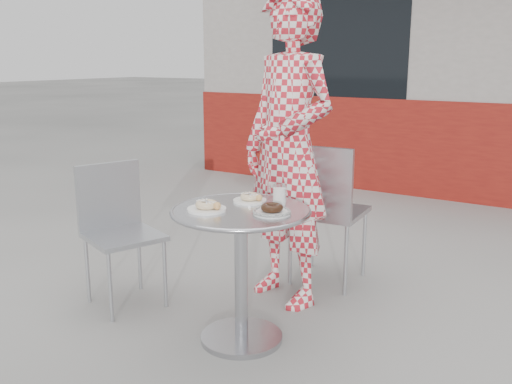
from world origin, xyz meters
The scene contains 10 objects.
ground centered at (0.00, 0.00, 0.00)m, with size 60.00×60.00×0.00m, color #9C9A95.
storefront centered at (0.00, 5.56, 1.49)m, with size 6.02×4.55×3.00m.
bistro_table centered at (-0.04, 0.02, 0.53)m, with size 0.69×0.69×0.70m.
chair_far centered at (-0.03, 0.99, 0.28)m, with size 0.46×0.47×0.91m.
chair_left centered at (-0.87, 0.02, 0.25)m, with size 0.51×0.50×0.82m.
seated_person centered at (-0.11, 0.61, 0.90)m, with size 0.66×0.43×1.81m, color #B11B27.
plate_far centered at (-0.08, 0.16, 0.72)m, with size 0.17×0.17×0.05m.
plate_near centered at (-0.16, -0.10, 0.72)m, with size 0.19×0.19×0.05m.
plate_checker centered at (0.13, 0.02, 0.71)m, with size 0.18×0.18×0.05m.
milk_cup centered at (0.08, 0.17, 0.75)m, with size 0.07×0.07×0.11m.
Camera 1 is at (1.46, -2.21, 1.42)m, focal length 40.00 mm.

